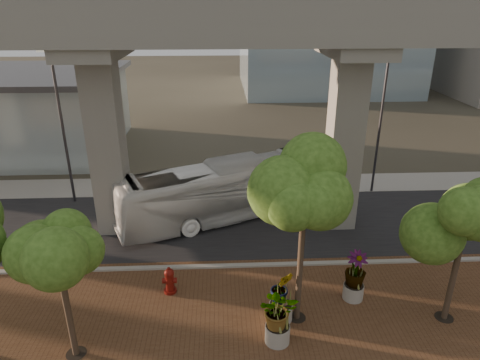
{
  "coord_description": "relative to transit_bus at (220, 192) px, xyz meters",
  "views": [
    {
      "loc": [
        -0.33,
        -18.64,
        11.43
      ],
      "look_at": [
        0.58,
        0.5,
        3.34
      ],
      "focal_mm": 32.0,
      "sensor_mm": 36.0,
      "label": 1
    }
  ],
  "objects": [
    {
      "name": "ground",
      "position": [
        0.41,
        -2.9,
        -1.62
      ],
      "size": [
        160.0,
        160.0,
        0.0
      ],
      "primitive_type": "plane",
      "color": "#3B372B",
      "rests_on": "ground"
    },
    {
      "name": "asphalt_road",
      "position": [
        0.41,
        -0.9,
        -1.6
      ],
      "size": [
        90.0,
        8.0,
        0.04
      ],
      "primitive_type": "cube",
      "color": "black",
      "rests_on": "ground"
    },
    {
      "name": "curb_strip",
      "position": [
        0.41,
        -4.9,
        -1.54
      ],
      "size": [
        70.0,
        0.25,
        0.16
      ],
      "primitive_type": "cube",
      "color": "#9E9B93",
      "rests_on": "ground"
    },
    {
      "name": "far_sidewalk",
      "position": [
        0.41,
        4.6,
        -1.59
      ],
      "size": [
        90.0,
        3.0,
        0.06
      ],
      "primitive_type": "cube",
      "color": "#9E9B93",
      "rests_on": "ground"
    },
    {
      "name": "transit_viaduct",
      "position": [
        0.41,
        -0.9,
        5.67
      ],
      "size": [
        72.0,
        5.6,
        12.4
      ],
      "color": "gray",
      "rests_on": "ground"
    },
    {
      "name": "transit_bus",
      "position": [
        0.0,
        0.0,
        0.0
      ],
      "size": [
        11.72,
        7.17,
        3.23
      ],
      "primitive_type": "imported",
      "rotation": [
        0.0,
        0.0,
        1.99
      ],
      "color": "white",
      "rests_on": "ground"
    },
    {
      "name": "fire_hydrant",
      "position": [
        -2.16,
        -6.62,
        -0.98
      ],
      "size": [
        0.6,
        0.54,
        1.2
      ],
      "color": "#67110B",
      "rests_on": "ground"
    },
    {
      "name": "planter_front",
      "position": [
        1.99,
        -9.66,
        -0.23
      ],
      "size": [
        1.99,
        1.99,
        2.19
      ],
      "color": "#ABA49A",
      "rests_on": "ground"
    },
    {
      "name": "planter_right",
      "position": [
        5.41,
        -7.39,
        -0.24
      ],
      "size": [
        2.03,
        2.03,
        2.17
      ],
      "color": "#9C998D",
      "rests_on": "ground"
    },
    {
      "name": "planter_left",
      "position": [
        2.26,
        -8.49,
        -0.22
      ],
      "size": [
        2.0,
        2.0,
        2.2
      ],
      "color": "gray",
      "rests_on": "ground"
    },
    {
      "name": "street_tree_near_west",
      "position": [
        -5.09,
        -9.92,
        2.77
      ],
      "size": [
        3.52,
        3.52,
        5.96
      ],
      "color": "#4E3A2C",
      "rests_on": "ground"
    },
    {
      "name": "street_tree_near_east",
      "position": [
        2.91,
        -8.45,
        3.85
      ],
      "size": [
        3.99,
        3.99,
        7.25
      ],
      "color": "#4E3A2C",
      "rests_on": "ground"
    },
    {
      "name": "street_tree_far_east",
      "position": [
        8.63,
        -8.73,
        2.49
      ],
      "size": [
        3.69,
        3.69,
        5.75
      ],
      "color": "#4E3A2C",
      "rests_on": "ground"
    },
    {
      "name": "streetlamp_west",
      "position": [
        -8.94,
        2.47,
        3.76
      ],
      "size": [
        0.46,
        1.34,
        9.22
      ],
      "color": "#303035",
      "rests_on": "ground"
    },
    {
      "name": "streetlamp_east",
      "position": [
        9.76,
        3.07,
        3.4
      ],
      "size": [
        0.43,
        1.25,
        8.6
      ],
      "color": "#313036",
      "rests_on": "ground"
    }
  ]
}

